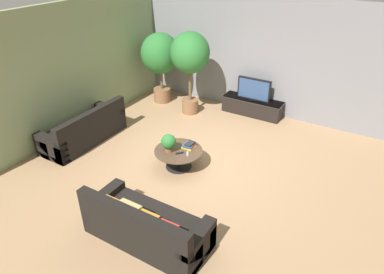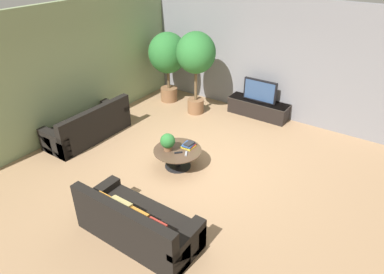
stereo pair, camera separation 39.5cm
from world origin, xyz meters
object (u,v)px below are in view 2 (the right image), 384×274
Objects in this scene: coffee_table at (178,155)px; potted_plant_tabletop at (168,141)px; couch_by_wall at (89,127)px; media_console at (258,108)px; potted_palm_corner at (196,57)px; potted_palm_tall at (168,56)px; television at (260,91)px; couch_near_entry at (137,224)px.

coffee_table is 0.38m from potted_plant_tabletop.
couch_by_wall is 2.32m from potted_plant_tabletop.
potted_palm_corner is (-1.50, -0.76, 1.33)m from media_console.
couch_by_wall is 3.01m from potted_palm_tall.
couch_by_wall is (-2.81, -3.34, -0.43)m from television.
television is 2.71m from potted_palm_tall.
television is 0.91× the size of coffee_table.
media_console is at bearing 90.00° from television.
potted_palm_tall is at bearing -168.50° from media_console.
potted_plant_tabletop is at bearing -52.56° from potted_palm_tall.
coffee_table is (-0.36, -3.12, -0.43)m from television.
potted_palm_corner is at bearing -153.24° from media_console.
media_console is at bearing 26.76° from potted_palm_corner.
couch_near_entry is at bearing -57.65° from potted_palm_tall.
couch_by_wall is (-2.81, -3.34, 0.06)m from media_console.
media_console is at bearing 83.38° from coffee_table.
potted_palm_corner reaches higher than media_console.
media_console is at bearing 139.92° from couch_by_wall.
couch_by_wall is 3.55m from couch_near_entry.
coffee_table is 3.58m from potted_palm_tall.
coffee_table is at bearing -64.30° from potted_palm_corner.
coffee_table is at bearing -96.62° from television.
potted_palm_corner reaches higher than couch_by_wall.
television is at bearing 26.71° from potted_palm_corner.
television is at bearing 80.91° from potted_plant_tabletop.
potted_palm_tall is (-2.88, 4.55, 1.04)m from couch_near_entry.
potted_palm_corner is at bearing -67.50° from couch_near_entry.
potted_palm_tall reaches higher than television.
television is at bearing 11.46° from potted_palm_tall.
potted_palm_tall reaches higher than couch_by_wall.
television reaches higher than potted_plant_tabletop.
media_console is 4.36m from couch_by_wall.
potted_palm_corner is (-1.79, 4.32, 1.27)m from couch_near_entry.
television reaches higher than coffee_table.
couch_near_entry reaches higher than media_console.
couch_by_wall is 1.03× the size of potted_palm_tall.
couch_by_wall is at bearing -130.08° from media_console.
media_console is at bearing -86.75° from couch_near_entry.
potted_palm_tall reaches higher than couch_near_entry.
couch_near_entry is 1.00× the size of potted_palm_tall.
potted_palm_tall reaches higher than coffee_table.
television is 0.45× the size of potted_palm_tall.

